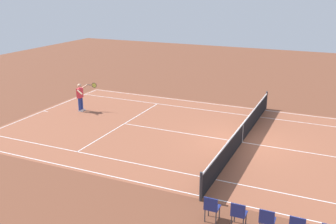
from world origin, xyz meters
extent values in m
plane|color=brown|center=(0.00, 0.00, 0.00)|extent=(60.00, 60.00, 0.00)
cube|color=#935138|center=(0.00, 0.00, 0.00)|extent=(24.20, 11.40, 0.00)
cube|color=white|center=(11.90, 0.00, 0.00)|extent=(0.05, 11.00, 0.01)
cube|color=white|center=(0.00, -5.50, 0.00)|extent=(23.80, 0.05, 0.01)
cube|color=white|center=(0.00, 5.50, 0.00)|extent=(23.80, 0.05, 0.01)
cube|color=white|center=(0.00, -4.11, 0.00)|extent=(23.80, 0.05, 0.01)
cube|color=white|center=(0.00, 4.11, 0.00)|extent=(23.80, 0.05, 0.01)
cube|color=white|center=(6.40, 0.00, 0.00)|extent=(0.05, 8.22, 0.01)
cube|color=white|center=(0.00, 0.00, 0.00)|extent=(12.80, 0.05, 0.01)
cube|color=white|center=(11.75, 0.00, 0.00)|extent=(0.30, 0.05, 0.01)
cylinder|color=#2D2D33|center=(0.00, -5.80, 0.54)|extent=(0.10, 0.10, 1.08)
cylinder|color=#2D2D33|center=(0.00, 5.80, 0.54)|extent=(0.10, 0.10, 1.08)
cube|color=black|center=(0.00, 0.00, 0.44)|extent=(0.02, 11.60, 0.88)
cube|color=white|center=(0.00, 0.00, 0.95)|extent=(0.04, 11.60, 0.06)
cube|color=white|center=(0.00, 0.00, 0.44)|extent=(0.04, 0.06, 0.88)
cylinder|color=navy|center=(9.88, -0.80, 0.45)|extent=(0.15, 0.15, 0.74)
cube|color=white|center=(9.82, -0.81, 0.04)|extent=(0.29, 0.14, 0.09)
cylinder|color=navy|center=(9.90, -1.04, 0.45)|extent=(0.15, 0.15, 0.74)
cube|color=white|center=(9.84, -1.05, 0.04)|extent=(0.29, 0.14, 0.09)
cube|color=#E03342|center=(9.89, -0.92, 1.10)|extent=(0.27, 0.40, 0.56)
sphere|color=#DBAA84|center=(9.89, -0.92, 1.53)|extent=(0.23, 0.23, 0.23)
cylinder|color=#DBAA84|center=(9.69, -0.66, 1.23)|extent=(0.42, 0.18, 0.26)
cylinder|color=#DBAA84|center=(9.74, -1.22, 1.43)|extent=(0.42, 0.25, 0.30)
cylinder|color=#232326|center=(9.43, -1.30, 1.54)|extent=(0.28, 0.06, 0.04)
torus|color=#232326|center=(9.14, -1.33, 1.54)|extent=(0.31, 0.05, 0.31)
cylinder|color=#C6D84C|center=(9.14, -1.33, 1.54)|extent=(0.27, 0.03, 0.27)
sphere|color=#CCE01E|center=(0.58, -2.06, 0.03)|extent=(0.07, 0.07, 0.07)
cube|color=navy|center=(-3.26, 6.95, 0.68)|extent=(0.44, 0.04, 0.40)
cylinder|color=#38383D|center=(-2.23, 6.57, 0.22)|extent=(0.04, 0.04, 0.44)
cube|color=navy|center=(-2.41, 6.75, 0.46)|extent=(0.44, 0.44, 0.04)
cube|color=navy|center=(-2.41, 6.95, 0.68)|extent=(0.44, 0.04, 0.40)
cylinder|color=#38383D|center=(-1.39, 6.57, 0.22)|extent=(0.04, 0.04, 0.44)
cylinder|color=#38383D|center=(-1.75, 6.57, 0.22)|extent=(0.04, 0.04, 0.44)
cylinder|color=#38383D|center=(-1.39, 6.93, 0.22)|extent=(0.04, 0.04, 0.44)
cube|color=navy|center=(-1.57, 6.75, 0.46)|extent=(0.44, 0.44, 0.04)
cube|color=navy|center=(-1.57, 6.95, 0.68)|extent=(0.44, 0.04, 0.40)
cylinder|color=#38383D|center=(-0.54, 6.57, 0.22)|extent=(0.04, 0.04, 0.44)
cylinder|color=#38383D|center=(-0.90, 6.57, 0.22)|extent=(0.04, 0.04, 0.44)
cylinder|color=#38383D|center=(-0.54, 6.93, 0.22)|extent=(0.04, 0.04, 0.44)
cylinder|color=#38383D|center=(-0.90, 6.93, 0.22)|extent=(0.04, 0.04, 0.44)
cube|color=navy|center=(-0.72, 6.75, 0.46)|extent=(0.44, 0.44, 0.04)
cube|color=navy|center=(-0.72, 6.95, 0.68)|extent=(0.44, 0.04, 0.40)
camera|label=1|loc=(-3.83, 17.01, 6.97)|focal=41.72mm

